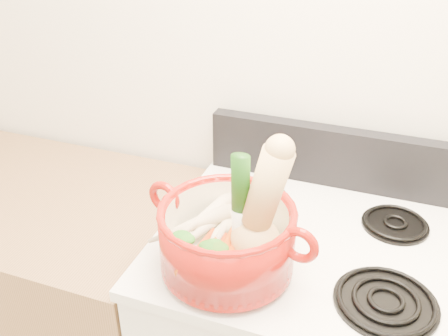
% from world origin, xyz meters
% --- Properties ---
extents(wall_back, '(3.50, 0.02, 2.60)m').
position_xyz_m(wall_back, '(0.00, 1.75, 1.30)').
color(wall_back, white).
rests_on(wall_back, floor).
extents(cooktop, '(0.78, 0.67, 0.03)m').
position_xyz_m(cooktop, '(0.00, 1.40, 0.93)').
color(cooktop, white).
rests_on(cooktop, stove_body).
extents(control_backsplash, '(0.76, 0.05, 0.18)m').
position_xyz_m(control_backsplash, '(0.00, 1.70, 1.04)').
color(control_backsplash, black).
rests_on(control_backsplash, cooktop).
extents(counter_left, '(1.36, 0.65, 0.90)m').
position_xyz_m(counter_left, '(-1.07, 1.40, 0.45)').
color(counter_left, olive).
rests_on(counter_left, floor).
extents(burner_front_left, '(0.22, 0.22, 0.02)m').
position_xyz_m(burner_front_left, '(-0.19, 1.24, 0.96)').
color(burner_front_left, black).
rests_on(burner_front_left, cooktop).
extents(burner_front_right, '(0.22, 0.22, 0.02)m').
position_xyz_m(burner_front_right, '(0.19, 1.24, 0.96)').
color(burner_front_right, black).
rests_on(burner_front_right, cooktop).
extents(burner_back_left, '(0.17, 0.17, 0.02)m').
position_xyz_m(burner_back_left, '(-0.19, 1.54, 0.96)').
color(burner_back_left, black).
rests_on(burner_back_left, cooktop).
extents(burner_back_right, '(0.17, 0.17, 0.02)m').
position_xyz_m(burner_back_right, '(0.19, 1.54, 0.96)').
color(burner_back_right, black).
rests_on(burner_back_right, cooktop).
extents(dutch_oven, '(0.36, 0.36, 0.15)m').
position_xyz_m(dutch_oven, '(-0.17, 1.22, 1.04)').
color(dutch_oven, maroon).
rests_on(dutch_oven, burner_front_left).
extents(pot_handle_left, '(0.09, 0.04, 0.09)m').
position_xyz_m(pot_handle_left, '(-0.34, 1.26, 1.09)').
color(pot_handle_left, maroon).
rests_on(pot_handle_left, dutch_oven).
extents(pot_handle_right, '(0.09, 0.04, 0.09)m').
position_xyz_m(pot_handle_right, '(0.00, 1.19, 1.09)').
color(pot_handle_right, maroon).
rests_on(pot_handle_right, dutch_oven).
extents(squash, '(0.20, 0.14, 0.31)m').
position_xyz_m(squash, '(-0.10, 1.23, 1.14)').
color(squash, tan).
rests_on(squash, dutch_oven).
extents(leek, '(0.04, 0.06, 0.27)m').
position_xyz_m(leek, '(-0.14, 1.23, 1.13)').
color(leek, silver).
rests_on(leek, dutch_oven).
extents(ginger, '(0.11, 0.09, 0.05)m').
position_xyz_m(ginger, '(-0.13, 1.29, 1.02)').
color(ginger, '#D3B082').
rests_on(ginger, dutch_oven).
extents(parsnip_0, '(0.12, 0.22, 0.06)m').
position_xyz_m(parsnip_0, '(-0.21, 1.24, 1.02)').
color(parsnip_0, beige).
rests_on(parsnip_0, dutch_oven).
extents(parsnip_1, '(0.12, 0.19, 0.06)m').
position_xyz_m(parsnip_1, '(-0.24, 1.25, 1.03)').
color(parsnip_1, beige).
rests_on(parsnip_1, dutch_oven).
extents(parsnip_2, '(0.04, 0.18, 0.05)m').
position_xyz_m(parsnip_2, '(-0.19, 1.28, 1.04)').
color(parsnip_2, beige).
rests_on(parsnip_2, dutch_oven).
extents(parsnip_3, '(0.18, 0.17, 0.06)m').
position_xyz_m(parsnip_3, '(-0.27, 1.24, 1.04)').
color(parsnip_3, beige).
rests_on(parsnip_3, dutch_oven).
extents(parsnip_4, '(0.14, 0.23, 0.07)m').
position_xyz_m(parsnip_4, '(-0.24, 1.29, 1.05)').
color(parsnip_4, beige).
rests_on(parsnip_4, dutch_oven).
extents(carrot_0, '(0.06, 0.18, 0.05)m').
position_xyz_m(carrot_0, '(-0.17, 1.17, 1.02)').
color(carrot_0, red).
rests_on(carrot_0, dutch_oven).
extents(carrot_1, '(0.04, 0.16, 0.05)m').
position_xyz_m(carrot_1, '(-0.22, 1.18, 1.02)').
color(carrot_1, '#BE3209').
rests_on(carrot_1, dutch_oven).
extents(carrot_2, '(0.05, 0.19, 0.05)m').
position_xyz_m(carrot_2, '(-0.15, 1.18, 1.03)').
color(carrot_2, '#CE440A').
rests_on(carrot_2, dutch_oven).
extents(carrot_3, '(0.06, 0.14, 0.04)m').
position_xyz_m(carrot_3, '(-0.21, 1.15, 1.04)').
color(carrot_3, '#C23809').
rests_on(carrot_3, dutch_oven).
extents(carrot_4, '(0.05, 0.17, 0.05)m').
position_xyz_m(carrot_4, '(-0.16, 1.19, 1.04)').
color(carrot_4, '#C74B09').
rests_on(carrot_4, dutch_oven).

